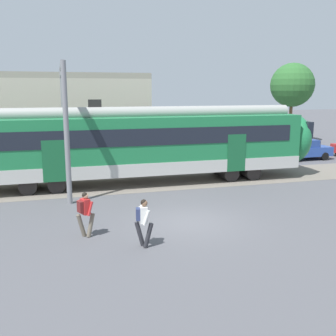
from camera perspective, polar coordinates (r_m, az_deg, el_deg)
name	(u,v)px	position (r m, az deg, el deg)	size (l,w,h in m)	color
ground_plane	(188,222)	(15.96, 2.95, -7.85)	(160.00, 160.00, 0.00)	#515156
pedestrian_red	(85,211)	(14.41, -11.98, -6.06)	(0.71, 0.52, 1.67)	#6B6051
pedestrian_white	(143,219)	(13.26, -3.63, -7.37)	(0.62, 0.59, 1.67)	#28282D
parked_car_blue	(305,149)	(31.72, 19.20, 2.56)	(4.07, 1.90, 1.54)	#284799
catenary_gantry	(64,108)	(21.53, -14.84, 8.46)	(0.24, 6.64, 6.53)	gray
background_building	(3,119)	(30.27, -22.84, 6.55)	(20.43, 5.00, 9.20)	beige
street_tree_right	(292,85)	(41.98, 17.60, 11.39)	(4.34, 4.34, 7.90)	brown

